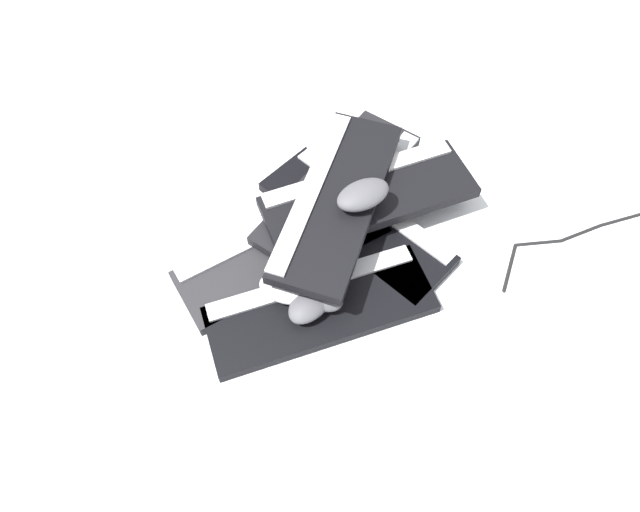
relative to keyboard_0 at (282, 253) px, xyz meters
name	(u,v)px	position (x,y,z in m)	size (l,w,h in m)	color
ground_plane	(340,317)	(-0.16, 0.08, -0.01)	(3.20, 3.20, 0.00)	silver
keyboard_0	(282,253)	(0.00, 0.00, 0.00)	(0.37, 0.45, 0.03)	#232326
keyboard_1	(320,308)	(-0.12, 0.08, 0.00)	(0.42, 0.41, 0.03)	black
keyboard_2	(356,221)	(-0.11, -0.14, 0.00)	(0.46, 0.29, 0.03)	black
keyboard_3	(340,188)	(-0.05, -0.18, 0.03)	(0.23, 0.46, 0.03)	black
keyboard_4	(368,196)	(-0.12, -0.17, 0.06)	(0.42, 0.42, 0.03)	black
keyboard_5	(337,199)	(-0.07, -0.11, 0.09)	(0.19, 0.45, 0.03)	black
mouse_0	(287,288)	(-0.06, 0.09, 0.04)	(0.11, 0.07, 0.04)	silver
mouse_1	(311,301)	(-0.11, 0.09, 0.04)	(0.11, 0.07, 0.04)	#4C4C51
mouse_2	(317,292)	(-0.11, 0.07, 0.04)	(0.11, 0.07, 0.04)	#4C4C51
mouse_3	(363,195)	(-0.13, -0.11, 0.13)	(0.11, 0.07, 0.04)	#4C4C51
cable_0	(603,231)	(-0.60, -0.33, -0.01)	(0.40, 0.41, 0.01)	black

